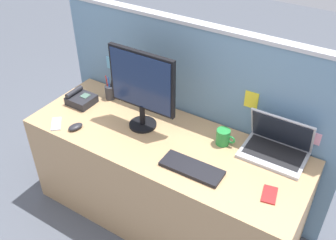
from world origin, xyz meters
The scene contains 12 objects.
ground_plane centered at (0.00, 0.00, 0.00)m, with size 10.00×10.00×0.00m, color #4C515B.
desk centered at (0.00, 0.00, 0.36)m, with size 1.82×0.67×0.71m, color tan.
cubicle_divider centered at (0.00, 0.37, 0.68)m, with size 2.03×0.08×1.36m.
desktop_monitor centered at (-0.20, 0.06, 1.02)m, with size 0.46×0.18×0.53m.
laptop centered at (0.63, 0.25, 0.77)m, with size 0.38×0.27×0.25m.
desk_phone centered at (-0.72, 0.03, 0.75)m, with size 0.18×0.16×0.09m.
keyboard_main centered at (0.28, -0.14, 0.72)m, with size 0.36×0.14×0.02m, color black.
computer_mouse_right_hand centered at (-0.54, -0.21, 0.73)m, with size 0.06×0.10×0.03m, color #232328.
pen_cup centered at (-0.59, 0.20, 0.76)m, with size 0.07×0.07×0.19m.
cell_phone_silver_slab centered at (-0.69, -0.24, 0.72)m, with size 0.06×0.14×0.01m, color #B7BAC1.
cell_phone_red_case centered at (0.72, -0.10, 0.72)m, with size 0.07×0.13×0.01m, color #B22323.
coffee_mug centered at (0.33, 0.16, 0.76)m, with size 0.12×0.09×0.10m.
Camera 1 is at (1.00, -1.55, 2.21)m, focal length 40.55 mm.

